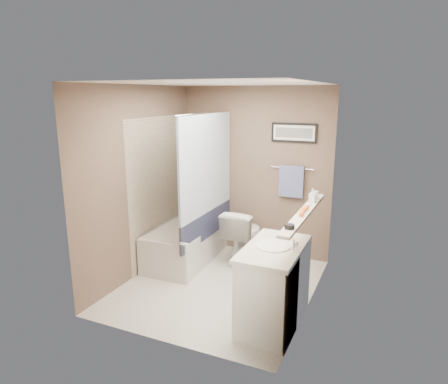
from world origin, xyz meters
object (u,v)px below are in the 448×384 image
at_px(bathtub, 188,242).
at_px(soap_bottle, 312,196).
at_px(vanity, 274,288).
at_px(glass_jar, 315,195).
at_px(hair_brush_front, 302,212).
at_px(hair_brush_back, 305,209).
at_px(candle_bowl_near, 290,227).
at_px(toilet, 243,235).

relative_size(bathtub, soap_bottle, 9.65).
relative_size(vanity, glass_jar, 9.00).
xyz_separation_m(hair_brush_front, hair_brush_back, (0.00, 0.11, 0.00)).
relative_size(vanity, hair_brush_back, 4.09).
bearing_deg(hair_brush_front, vanity, -122.54).
bearing_deg(glass_jar, hair_brush_front, -90.00).
relative_size(bathtub, vanity, 1.67).
relative_size(hair_brush_front, soap_bottle, 1.41).
xyz_separation_m(hair_brush_front, glass_jar, (0.00, 0.62, 0.03)).
xyz_separation_m(bathtub, soap_bottle, (1.79, -0.35, 0.94)).
xyz_separation_m(vanity, candle_bowl_near, (0.19, -0.20, 0.73)).
relative_size(toilet, hair_brush_front, 3.46).
relative_size(bathtub, hair_brush_back, 6.82).
distance_m(toilet, soap_bottle, 1.45).
bearing_deg(hair_brush_front, bathtub, 154.98).
distance_m(toilet, glass_jar, 1.38).
xyz_separation_m(bathtub, toilet, (0.75, 0.25, 0.13)).
distance_m(toilet, vanity, 1.61).
bearing_deg(toilet, soap_bottle, 150.83).
bearing_deg(vanity, hair_brush_front, 59.70).
xyz_separation_m(bathtub, candle_bowl_near, (1.79, -1.32, 0.89)).
relative_size(candle_bowl_near, hair_brush_front, 0.41).
height_order(glass_jar, soap_bottle, soap_bottle).
xyz_separation_m(toilet, glass_jar, (1.04, -0.46, 0.78)).
height_order(hair_brush_front, hair_brush_back, same).
xyz_separation_m(toilet, hair_brush_front, (1.04, -1.08, 0.76)).
xyz_separation_m(hair_brush_front, soap_bottle, (0.00, 0.49, 0.06)).
relative_size(toilet, soap_bottle, 4.90).
distance_m(bathtub, vanity, 1.96).
relative_size(candle_bowl_near, soap_bottle, 0.58).
bearing_deg(bathtub, vanity, -37.73).
relative_size(candle_bowl_near, hair_brush_back, 0.41).
height_order(candle_bowl_near, soap_bottle, soap_bottle).
bearing_deg(glass_jar, candle_bowl_near, -90.00).
bearing_deg(hair_brush_front, toilet, 133.88).
bearing_deg(toilet, hair_brush_back, 137.58).
height_order(vanity, soap_bottle, soap_bottle).
height_order(toilet, hair_brush_front, hair_brush_front).
height_order(toilet, vanity, vanity).
height_order(toilet, hair_brush_back, hair_brush_back).
height_order(bathtub, candle_bowl_near, candle_bowl_near).
bearing_deg(glass_jar, vanity, -101.52).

